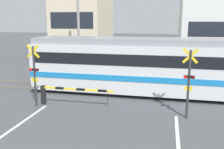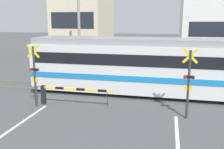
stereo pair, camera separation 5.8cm
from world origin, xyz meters
name	(u,v)px [view 1 (the left image)]	position (x,y,z in m)	size (l,w,h in m)	color
rail_track_near	(118,94)	(0.00, 10.74, 0.04)	(50.00, 0.10, 0.08)	#6B6051
rail_track_far	(122,88)	(0.00, 12.18, 0.04)	(50.00, 0.10, 0.08)	#6B6051
commuter_train	(162,65)	(2.47, 11.46, 1.78)	(15.59, 2.98, 3.33)	silver
crossing_barrier_near	(62,92)	(-2.49, 8.23, 0.72)	(3.91, 0.20, 1.00)	black
crossing_barrier_far	(162,74)	(2.49, 14.00, 0.72)	(3.91, 0.20, 1.00)	black
crossing_signal_left	(35,73)	(-3.75, 7.84, 1.77)	(0.68, 0.15, 3.20)	#333333
crossing_signal_right	(189,80)	(3.75, 7.84, 1.77)	(0.68, 0.15, 3.20)	#333333
pedestrian	(125,60)	(-0.77, 17.59, 1.05)	(0.38, 0.24, 1.80)	#23232D
building_left_of_street	(83,24)	(-6.52, 23.63, 3.96)	(5.25, 7.09, 7.91)	beige
building_right_of_street	(217,31)	(7.47, 23.63, 3.27)	(7.15, 7.09, 6.53)	white
utility_pole_streetside	(79,26)	(-4.50, 16.50, 3.88)	(0.22, 0.22, 7.76)	gray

